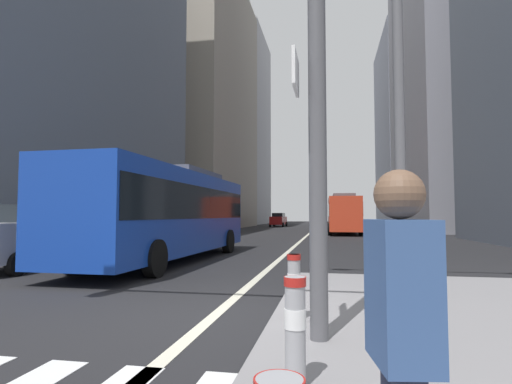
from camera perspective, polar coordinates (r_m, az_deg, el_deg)
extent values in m
plane|color=black|center=(26.64, 6.51, -6.80)|extent=(160.00, 160.00, 0.00)
cube|color=beige|center=(36.60, 7.61, -5.82)|extent=(0.20, 80.00, 0.01)
cube|color=slate|center=(31.05, -27.98, 21.35)|extent=(11.50, 20.62, 28.78)
cube|color=gray|center=(54.91, -9.11, 12.35)|extent=(13.20, 23.93, 32.82)
cube|color=#9E9EA3|center=(77.83, -3.04, 8.76)|extent=(11.53, 16.75, 35.79)
cube|color=slate|center=(73.97, 22.32, 8.02)|extent=(12.87, 19.59, 31.67)
cube|color=#14389E|center=(14.64, -12.26, -2.87)|extent=(2.77, 11.05, 2.75)
cube|color=black|center=(14.64, -12.24, -1.52)|extent=(2.80, 10.83, 1.10)
cube|color=#4C4C51|center=(16.23, -9.81, 2.46)|extent=(1.85, 4.00, 0.30)
cylinder|color=black|center=(11.00, -14.16, -9.12)|extent=(0.32, 1.01, 1.00)
cylinder|color=black|center=(12.24, -24.42, -8.33)|extent=(0.32, 1.01, 1.00)
cylinder|color=black|center=(17.58, -3.95, -6.99)|extent=(0.32, 1.01, 1.00)
cylinder|color=black|center=(18.37, -11.22, -6.78)|extent=(0.32, 1.01, 1.00)
cube|color=silver|center=(14.37, -29.84, -5.91)|extent=(1.89, 4.34, 1.10)
cube|color=black|center=(14.47, -29.38, -2.69)|extent=(1.55, 2.36, 0.52)
cylinder|color=black|center=(12.71, -30.86, -8.77)|extent=(0.24, 0.65, 0.64)
cylinder|color=black|center=(15.07, -23.65, -8.03)|extent=(0.24, 0.65, 0.64)
cylinder|color=black|center=(16.11, -29.16, -7.56)|extent=(0.24, 0.65, 0.64)
cube|color=red|center=(36.51, 12.22, -3.08)|extent=(2.67, 10.87, 2.75)
cube|color=black|center=(36.51, 12.21, -2.54)|extent=(2.70, 10.65, 1.10)
cube|color=#4C4C51|center=(34.92, 12.31, -0.57)|extent=(1.81, 3.93, 0.30)
cylinder|color=black|center=(39.95, 10.29, -4.87)|extent=(0.32, 1.00, 1.00)
cylinder|color=black|center=(40.05, 13.74, -4.83)|extent=(0.32, 1.00, 1.00)
cylinder|color=black|center=(33.03, 10.43, -5.21)|extent=(0.32, 1.00, 1.00)
cylinder|color=black|center=(33.14, 14.59, -5.16)|extent=(0.32, 1.00, 1.00)
cube|color=maroon|center=(57.30, 3.20, -4.06)|extent=(1.98, 4.62, 1.10)
cube|color=black|center=(57.44, 3.22, -3.25)|extent=(1.60, 2.52, 0.52)
cylinder|color=black|center=(55.63, 3.86, -4.65)|extent=(0.25, 0.65, 0.64)
cylinder|color=black|center=(55.95, 2.01, -4.64)|extent=(0.25, 0.65, 0.64)
cylinder|color=black|center=(58.69, 4.34, -4.57)|extent=(0.25, 0.65, 0.64)
cylinder|color=black|center=(58.99, 2.59, -4.57)|extent=(0.25, 0.65, 0.64)
cube|color=black|center=(54.15, 12.73, -4.03)|extent=(1.87, 4.29, 1.10)
cube|color=black|center=(53.99, 12.73, -3.17)|extent=(1.55, 2.33, 0.52)
cylinder|color=black|center=(55.56, 11.71, -4.59)|extent=(0.23, 0.64, 0.64)
cylinder|color=black|center=(55.66, 13.58, -4.56)|extent=(0.23, 0.64, 0.64)
cylinder|color=black|center=(52.67, 11.84, -4.66)|extent=(0.23, 0.64, 0.64)
cylinder|color=black|center=(52.78, 13.82, -4.63)|extent=(0.23, 0.64, 0.64)
cylinder|color=#515156|center=(5.17, 8.67, 13.79)|extent=(0.22, 0.22, 6.00)
cube|color=white|center=(5.08, 5.64, 16.47)|extent=(0.04, 0.60, 0.44)
cylinder|color=#56565B|center=(8.38, 19.57, 14.37)|extent=(0.20, 0.20, 8.00)
cylinder|color=#99999E|center=(3.71, 5.59, -19.10)|extent=(0.18, 0.18, 0.95)
cylinder|color=white|center=(3.68, 5.58, -17.41)|extent=(0.19, 0.19, 0.17)
cylinder|color=#B21E19|center=(3.62, 5.55, -12.49)|extent=(0.20, 0.20, 0.08)
cylinder|color=#99999E|center=(5.85, 5.42, -13.32)|extent=(0.18, 0.18, 0.93)
cylinder|color=white|center=(5.83, 5.42, -12.24)|extent=(0.19, 0.19, 0.17)
cylinder|color=#B21E19|center=(5.79, 5.40, -9.17)|extent=(0.20, 0.20, 0.08)
cylinder|color=black|center=(4.80, 22.25, -15.18)|extent=(0.06, 0.06, 0.95)
cylinder|color=black|center=(5.78, 20.17, -13.16)|extent=(0.06, 0.06, 0.95)
cylinder|color=black|center=(6.76, 18.71, -11.71)|extent=(0.06, 0.06, 0.95)
cylinder|color=black|center=(7.75, 17.63, -10.63)|extent=(0.06, 0.06, 0.95)
cylinder|color=black|center=(6.21, 19.30, -8.05)|extent=(0.06, 3.02, 0.06)
cube|color=#38568E|center=(1.95, 19.90, -13.08)|extent=(0.29, 0.41, 0.64)
sphere|color=brown|center=(1.93, 19.65, -0.32)|extent=(0.23, 0.23, 0.23)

